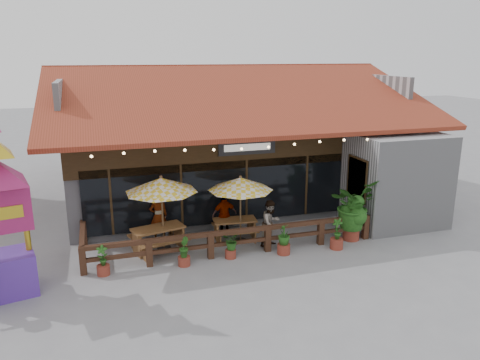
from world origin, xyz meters
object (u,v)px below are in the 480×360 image
object	(u,v)px
picnic_table_right	(235,226)
tropical_plant	(353,206)
picnic_table_left	(158,235)
umbrella_left	(161,185)
umbrella_right	(240,184)

from	to	relation	value
picnic_table_right	tropical_plant	world-z (taller)	tropical_plant
picnic_table_left	tropical_plant	bearing A→B (deg)	-9.05
umbrella_left	tropical_plant	bearing A→B (deg)	-10.08
umbrella_right	picnic_table_left	size ratio (longest dim) A/B	1.38
umbrella_left	picnic_table_right	world-z (taller)	umbrella_left
picnic_table_left	tropical_plant	world-z (taller)	tropical_plant
picnic_table_right	tropical_plant	size ratio (longest dim) A/B	0.75
umbrella_right	picnic_table_right	size ratio (longest dim) A/B	1.71
picnic_table_right	picnic_table_left	bearing A→B (deg)	-174.78
umbrella_right	tropical_plant	world-z (taller)	umbrella_right
picnic_table_left	picnic_table_right	size ratio (longest dim) A/B	1.24
umbrella_right	picnic_table_left	bearing A→B (deg)	178.69
umbrella_right	picnic_table_left	xyz separation A→B (m)	(-2.92, 0.07, -1.58)
umbrella_left	picnic_table_left	bearing A→B (deg)	-153.45
umbrella_right	tropical_plant	bearing A→B (deg)	-14.65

